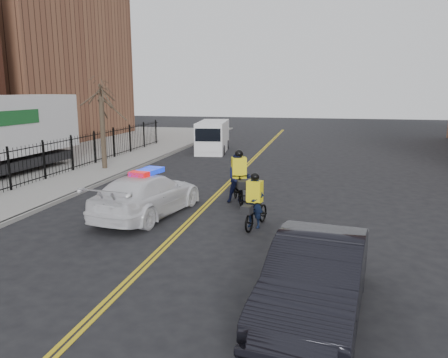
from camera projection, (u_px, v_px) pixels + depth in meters
name	position (u px, v px, depth m)	size (l,w,h in m)	color
ground	(174.00, 237.00, 13.65)	(120.00, 120.00, 0.00)	black
center_line_left	(226.00, 184.00, 21.31)	(0.10, 60.00, 0.01)	gold
center_line_right	(229.00, 184.00, 21.28)	(0.10, 60.00, 0.01)	gold
sidewalk	(88.00, 176.00, 22.90)	(3.00, 60.00, 0.15)	gray
curb	(115.00, 177.00, 22.57)	(0.20, 60.00, 0.15)	gray
iron_fence	(62.00, 158.00, 23.03)	(0.12, 28.00, 2.00)	black
warehouse_far	(21.00, 62.00, 40.13)	(14.00, 18.00, 14.00)	brown
street_tree	(102.00, 108.00, 24.13)	(3.20, 3.20, 4.80)	#372B20
police_cruiser	(148.00, 194.00, 15.89)	(2.99, 5.59, 1.70)	white
dark_sedan	(316.00, 278.00, 8.73)	(1.76, 5.04, 1.66)	black
cargo_van	(213.00, 137.00, 32.08)	(2.57, 5.53, 2.23)	white
cyclist_near	(254.00, 208.00, 14.52)	(1.05, 1.99, 1.86)	black
cyclist_far	(239.00, 182.00, 17.63)	(1.34, 2.24, 2.19)	black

